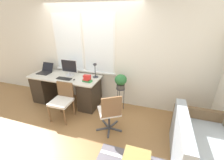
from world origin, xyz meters
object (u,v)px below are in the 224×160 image
plant_stand (120,91)px  couch_loveseat (199,152)px  book_stack (87,79)px  folding_stool (137,159)px  laptop (45,71)px  keyboard (64,79)px  potted_plant (121,81)px  monitor (69,68)px  mouse (74,80)px  office_chair_swivel (110,112)px  desk_chair_wooden (62,100)px  desk_lamp (95,69)px

plant_stand → couch_loveseat: bearing=-36.5°
couch_loveseat → plant_stand: 1.97m
book_stack → folding_stool: (1.43, -1.40, -0.47)m
laptop → keyboard: (0.74, -0.23, -0.04)m
keyboard → potted_plant: size_ratio=1.07×
monitor → plant_stand: (1.37, 0.03, -0.49)m
plant_stand → folding_stool: plant_stand is taller
laptop → mouse: (1.02, -0.22, -0.04)m
office_chair_swivel → couch_loveseat: (1.56, -0.32, -0.18)m
office_chair_swivel → folding_stool: size_ratio=2.07×
office_chair_swivel → folding_stool: bearing=97.8°
desk_chair_wooden → couch_loveseat: bearing=-10.4°
book_stack → potted_plant: potted_plant is taller
keyboard → desk_chair_wooden: size_ratio=0.46×
desk_lamp → plant_stand: 0.85m
laptop → plant_stand: laptop is taller
office_chair_swivel → monitor: bearing=-62.8°
desk_lamp → couch_loveseat: size_ratio=0.26×
laptop → plant_stand: (2.12, 0.06, -0.33)m
laptop → keyboard: laptop is taller
desk_lamp → folding_stool: size_ratio=0.87×
couch_loveseat → potted_plant: size_ratio=4.05×
monitor → desk_lamp: (0.69, 0.08, 0.02)m
monitor → couch_loveseat: size_ratio=0.31×
potted_plant → laptop: bearing=-178.2°
mouse → book_stack: book_stack is taller
desk_chair_wooden → office_chair_swivel: (1.18, -0.12, 0.01)m
book_stack → plant_stand: bearing=18.4°
mouse → couch_loveseat: 2.85m
couch_loveseat → laptop: bearing=73.4°
potted_plant → folding_stool: size_ratio=0.83×
monitor → book_stack: size_ratio=1.93×
desk_chair_wooden → potted_plant: size_ratio=2.34×
mouse → folding_stool: 2.27m
book_stack → plant_stand: 0.87m
monitor → desk_lamp: 0.69m
office_chair_swivel → plant_stand: bearing=-121.5°
folding_stool → book_stack: bearing=135.7°
monitor → office_chair_swivel: (1.37, -0.82, -0.51)m
mouse → book_stack: (0.34, 0.04, 0.06)m
potted_plant → mouse: bearing=-165.3°
desk_chair_wooden → laptop: bearing=143.3°
book_stack → folding_stool: 2.06m
office_chair_swivel → potted_plant: potted_plant is taller
desk_lamp → mouse: bearing=-141.1°
mouse → desk_chair_wooden: bearing=-100.3°
keyboard → desk_chair_wooden: bearing=-65.6°
keyboard → office_chair_swivel: size_ratio=0.43×
monitor → potted_plant: 1.38m
plant_stand → potted_plant: potted_plant is taller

